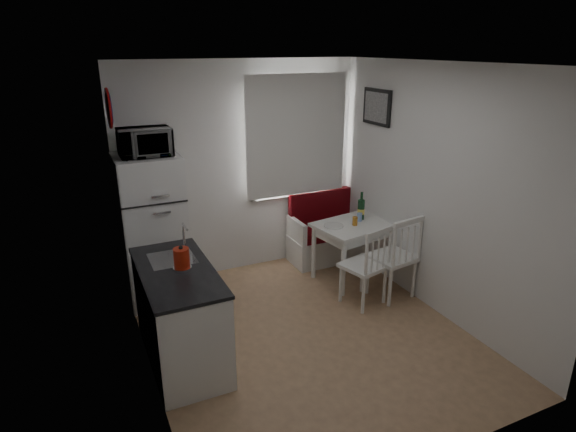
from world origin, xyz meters
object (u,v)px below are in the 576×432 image
kitchen_counter (180,314)px  bench (336,236)px  wine_bottle (361,206)px  dining_table (356,229)px  kettle (182,258)px  chair_left (369,258)px  microwave (145,142)px  fridge (153,229)px  chair_right (399,250)px

kitchen_counter → bench: 2.78m
kitchen_counter → wine_bottle: kitchen_counter is taller
bench → dining_table: bearing=-99.2°
dining_table → kettle: size_ratio=4.82×
chair_left → kettle: 2.07m
kitchen_counter → microwave: bearing=89.1°
chair_left → fridge: 2.38m
kitchen_counter → chair_right: kitchen_counter is taller
bench → fridge: (-2.40, -0.11, 0.53)m
kitchen_counter → chair_left: (2.07, 0.06, 0.12)m
fridge → chair_left: bearing=-30.1°
bench → wine_bottle: wine_bottle is taller
bench → microwave: size_ratio=2.46×
kitchen_counter → dining_table: 2.44m
kitchen_counter → bench: kitchen_counter is taller
dining_table → wine_bottle: wine_bottle is taller
dining_table → fridge: (-2.30, 0.52, 0.19)m
fridge → bench: bearing=2.6°
kettle → wine_bottle: (2.40, 0.86, -0.12)m
chair_right → fridge: fridge is taller
bench → kettle: bearing=-149.7°
dining_table → microwave: microwave is taller
bench → chair_left: (-0.35, -1.30, 0.27)m
bench → kettle: 2.84m
chair_left → chair_right: bearing=-15.9°
kitchen_counter → fridge: size_ratio=0.79×
chair_right → wine_bottle: 0.82m
kitchen_counter → chair_right: bearing=1.2°
wine_bottle → fridge: bearing=170.1°
kitchen_counter → chair_left: 2.07m
fridge → chair_right: bearing=-26.2°
chair_left → kettle: bearing=167.6°
microwave → kettle: microwave is taller
kitchen_counter → bench: bearing=29.2°
kitchen_counter → dining_table: (2.32, 0.72, 0.18)m
kettle → wine_bottle: bearing=19.6°
chair_left → kettle: (-2.02, -0.09, 0.43)m
kettle → microwave: bearing=91.4°
dining_table → microwave: 2.62m
kitchen_counter → wine_bottle: (2.45, 0.82, 0.43)m
chair_right → wine_bottle: size_ratio=1.54×
chair_left → fridge: (-2.05, 1.19, 0.25)m
dining_table → chair_right: (0.13, -0.67, -0.02)m
dining_table → chair_left: bearing=-120.0°
chair_left → chair_right: size_ratio=1.00×
microwave → kettle: bearing=-88.6°
bench → fridge: bearing=-177.4°
chair_left → bench: bearing=59.9°
chair_right → wine_bottle: (0.00, 0.77, 0.28)m
chair_right → kettle: (-2.40, -0.08, 0.40)m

